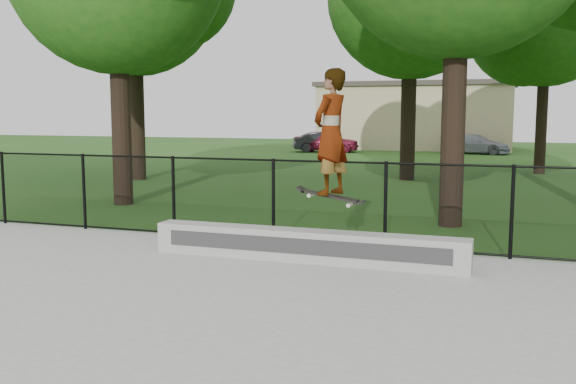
# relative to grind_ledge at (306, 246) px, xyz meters

# --- Properties ---
(ground) EXTENTS (100.00, 100.00, 0.00)m
(ground) POSITION_rel_grind_ledge_xyz_m (-0.98, -4.70, -0.30)
(ground) COLOR #1C4914
(ground) RESTS_ON ground
(concrete_slab) EXTENTS (14.00, 12.00, 0.06)m
(concrete_slab) POSITION_rel_grind_ledge_xyz_m (-0.98, -4.70, -0.27)
(concrete_slab) COLOR gray
(concrete_slab) RESTS_ON ground
(grind_ledge) EXTENTS (5.01, 0.40, 0.49)m
(grind_ledge) POSITION_rel_grind_ledge_xyz_m (0.00, 0.00, 0.00)
(grind_ledge) COLOR #A2A29D
(grind_ledge) RESTS_ON concrete_slab
(car_a) EXTENTS (3.94, 1.89, 1.31)m
(car_a) POSITION_rel_grind_ledge_xyz_m (-7.51, 27.74, 0.35)
(car_a) COLOR maroon
(car_a) RESTS_ON ground
(car_b) EXTENTS (3.49, 2.48, 1.19)m
(car_b) POSITION_rel_grind_ledge_xyz_m (-7.76, 27.83, 0.29)
(car_b) COLOR black
(car_b) RESTS_ON ground
(car_c) EXTENTS (3.79, 2.28, 1.12)m
(car_c) POSITION_rel_grind_ledge_xyz_m (1.00, 28.95, 0.25)
(car_c) COLOR gray
(car_c) RESTS_ON ground
(skater_airborne) EXTENTS (0.83, 0.78, 2.00)m
(skater_airborne) POSITION_rel_grind_ledge_xyz_m (0.46, -0.25, 1.75)
(skater_airborne) COLOR black
(skater_airborne) RESTS_ON ground
(chainlink_fence) EXTENTS (16.06, 0.06, 1.50)m
(chainlink_fence) POSITION_rel_grind_ledge_xyz_m (-0.98, 1.20, 0.51)
(chainlink_fence) COLOR black
(chainlink_fence) RESTS_ON concrete_slab
(distant_building) EXTENTS (12.40, 6.40, 4.30)m
(distant_building) POSITION_rel_grind_ledge_xyz_m (-2.98, 33.30, 1.86)
(distant_building) COLOR #C5B68B
(distant_building) RESTS_ON ground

